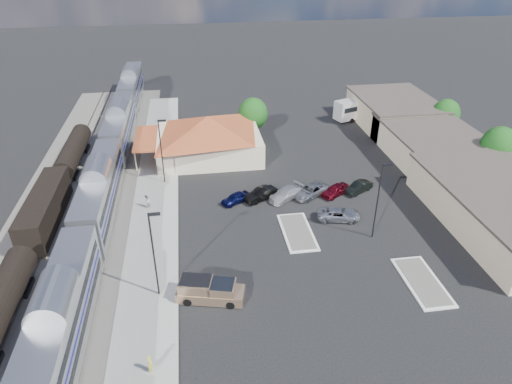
{
  "coord_description": "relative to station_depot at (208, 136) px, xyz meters",
  "views": [
    {
      "loc": [
        -6.84,
        -39.04,
        29.32
      ],
      "look_at": [
        0.03,
        6.94,
        2.8
      ],
      "focal_mm": 32.0,
      "sensor_mm": 36.0,
      "label": 1
    }
  ],
  "objects": [
    {
      "name": "freight_cars",
      "position": [
        -19.44,
        -16.09,
        -1.21
      ],
      "size": [
        2.8,
        46.0,
        4.0
      ],
      "color": "black",
      "rests_on": "ground"
    },
    {
      "name": "lamp_plat_s",
      "position": [
        -6.34,
        -30.0,
        2.21
      ],
      "size": [
        1.08,
        0.25,
        9.0
      ],
      "color": "black",
      "rests_on": "ground"
    },
    {
      "name": "traffic_island_south",
      "position": [
        8.56,
        -22.0,
        -3.03
      ],
      "size": [
        3.3,
        7.5,
        0.21
      ],
      "color": "silver",
      "rests_on": "ground"
    },
    {
      "name": "parked_car_e",
      "position": [
        15.23,
        -14.46,
        -2.42
      ],
      "size": [
        4.4,
        3.68,
        1.42
      ],
      "primitive_type": "imported",
      "rotation": [
        0.0,
        0.0,
        -0.99
      ],
      "color": "maroon",
      "rests_on": "ground"
    },
    {
      "name": "tree_east_c",
      "position": [
        38.56,
        2.0,
        0.63
      ],
      "size": [
        4.41,
        4.41,
        6.21
      ],
      "color": "#382314",
      "rests_on": "ground"
    },
    {
      "name": "suv",
      "position": [
        13.94,
        -20.07,
        -2.43
      ],
      "size": [
        5.37,
        3.25,
        1.39
      ],
      "primitive_type": "imported",
      "rotation": [
        0.0,
        0.0,
        1.37
      ],
      "color": "#ADAFB5",
      "rests_on": "ground"
    },
    {
      "name": "buildings_east",
      "position": [
        32.56,
        -9.72,
        -0.86
      ],
      "size": [
        14.4,
        51.4,
        4.8
      ],
      "color": "#C6B28C",
      "rests_on": "ground"
    },
    {
      "name": "platform",
      "position": [
        -7.44,
        -18.0,
        -3.04
      ],
      "size": [
        5.5,
        92.0,
        0.18
      ],
      "primitive_type": "cube",
      "color": "gray",
      "rests_on": "ground"
    },
    {
      "name": "passenger_train",
      "position": [
        -13.44,
        -14.77,
        -0.26
      ],
      "size": [
        3.0,
        104.0,
        5.55
      ],
      "color": "silver",
      "rests_on": "ground"
    },
    {
      "name": "parked_car_c",
      "position": [
        8.83,
        -14.46,
        -2.4
      ],
      "size": [
        5.35,
        4.55,
        1.47
      ],
      "primitive_type": "imported",
      "rotation": [
        0.0,
        0.0,
        -0.98
      ],
      "color": "silver",
      "rests_on": "ground"
    },
    {
      "name": "person_a",
      "position": [
        -6.71,
        -38.7,
        -2.1
      ],
      "size": [
        0.62,
        0.73,
        1.7
      ],
      "primitive_type": "imported",
      "rotation": [
        0.0,
        0.0,
        1.98
      ],
      "color": "gold",
      "rests_on": "platform"
    },
    {
      "name": "station_depot",
      "position": [
        0.0,
        0.0,
        0.0
      ],
      "size": [
        18.35,
        12.24,
        6.2
      ],
      "color": "tan",
      "rests_on": "ground"
    },
    {
      "name": "parked_car_a",
      "position": [
        2.43,
        -14.46,
        -2.48
      ],
      "size": [
        4.09,
        3.23,
        1.3
      ],
      "primitive_type": "imported",
      "rotation": [
        0.0,
        0.0,
        -1.05
      ],
      "color": "#0C0F3E",
      "rests_on": "ground"
    },
    {
      "name": "tree_depot",
      "position": [
        7.56,
        6.0,
        0.89
      ],
      "size": [
        4.71,
        4.71,
        6.63
      ],
      "color": "#382314",
      "rests_on": "ground"
    },
    {
      "name": "coach_bus",
      "position": [
        28.56,
        12.0,
        -0.98
      ],
      "size": [
        11.79,
        6.25,
        3.73
      ],
      "rotation": [
        0.0,
        0.0,
        1.91
      ],
      "color": "silver",
      "rests_on": "ground"
    },
    {
      "name": "lamp_lot",
      "position": [
        16.66,
        -24.0,
        2.21
      ],
      "size": [
        1.08,
        0.25,
        9.0
      ],
      "color": "black",
      "rests_on": "ground"
    },
    {
      "name": "parked_car_f",
      "position": [
        18.43,
        -14.16,
        -2.45
      ],
      "size": [
        4.32,
        3.34,
        1.37
      ],
      "primitive_type": "imported",
      "rotation": [
        0.0,
        0.0,
        -1.04
      ],
      "color": "black",
      "rests_on": "ground"
    },
    {
      "name": "traffic_island_north",
      "position": [
        18.56,
        -32.0,
        -3.03
      ],
      "size": [
        3.3,
        7.5,
        0.21
      ],
      "color": "silver",
      "rests_on": "ground"
    },
    {
      "name": "ground",
      "position": [
        4.56,
        -24.0,
        -3.13
      ],
      "size": [
        280.0,
        280.0,
        0.0
      ],
      "primitive_type": "plane",
      "color": "black",
      "rests_on": "ground"
    },
    {
      "name": "railbed",
      "position": [
        -16.44,
        -16.0,
        -3.07
      ],
      "size": [
        16.0,
        100.0,
        0.12
      ],
      "primitive_type": "cube",
      "color": "#4C4944",
      "rests_on": "ground"
    },
    {
      "name": "person_b",
      "position": [
        -8.38,
        -14.3,
        -2.06
      ],
      "size": [
        0.97,
        1.07,
        1.79
      ],
      "primitive_type": "imported",
      "rotation": [
        0.0,
        0.0,
        -1.99
      ],
      "color": "silver",
      "rests_on": "platform"
    },
    {
      "name": "parked_car_b",
      "position": [
        5.63,
        -14.16,
        -2.38
      ],
      "size": [
        4.74,
        3.61,
        1.5
      ],
      "primitive_type": "imported",
      "rotation": [
        0.0,
        0.0,
        -1.06
      ],
      "color": "black",
      "rests_on": "ground"
    },
    {
      "name": "parked_car_d",
      "position": [
        12.03,
        -14.16,
        -2.42
      ],
      "size": [
        5.59,
        4.81,
        1.43
      ],
      "primitive_type": "imported",
      "rotation": [
        0.0,
        0.0,
        -0.99
      ],
      "color": "gray",
      "rests_on": "ground"
    },
    {
      "name": "tree_east_b",
      "position": [
        38.56,
        -12.0,
        1.09
      ],
      "size": [
        4.94,
        4.94,
        6.96
      ],
      "color": "#382314",
      "rests_on": "ground"
    },
    {
      "name": "pickup_truck",
      "position": [
        -1.71,
        -31.26,
        -2.13
      ],
      "size": [
        6.44,
        3.63,
        2.1
      ],
      "rotation": [
        0.0,
        0.0,
        1.32
      ],
      "color": "#93755A",
      "rests_on": "ground"
    },
    {
      "name": "lamp_plat_n",
      "position": [
        -6.34,
        -8.0,
        2.21
      ],
      "size": [
        1.08,
        0.25,
        9.0
      ],
      "color": "black",
      "rests_on": "ground"
    }
  ]
}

